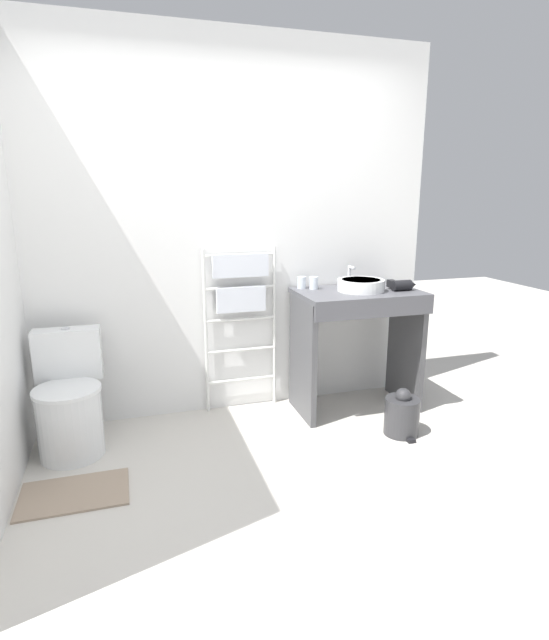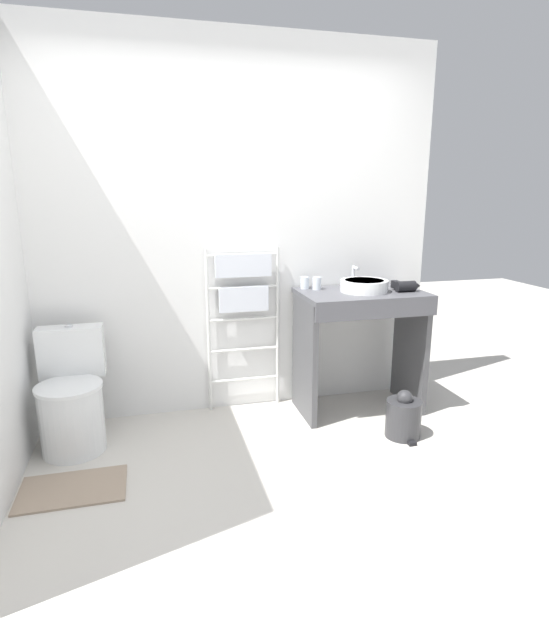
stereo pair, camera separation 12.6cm
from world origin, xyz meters
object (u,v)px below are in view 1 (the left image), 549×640
(hair_dryer, at_px, (402,285))
(cup_near_edge, at_px, (314,283))
(towel_radiator, at_px, (241,297))
(toilet, at_px, (70,405))
(sink_basin, at_px, (361,285))
(cup_near_wall, at_px, (302,283))
(trash_bin, at_px, (402,415))

(hair_dryer, bearing_deg, cup_near_edge, 159.26)
(towel_radiator, bearing_deg, toilet, -164.44)
(sink_basin, height_order, cup_near_wall, cup_near_wall)
(towel_radiator, xyz_separation_m, hair_dryer, (1.11, -0.31, 0.09))
(trash_bin, bearing_deg, towel_radiator, 141.85)
(cup_near_wall, distance_m, hair_dryer, 0.72)
(towel_radiator, height_order, hair_dryer, towel_radiator)
(toilet, distance_m, towel_radiator, 1.33)
(sink_basin, distance_m, cup_near_wall, 0.43)
(sink_basin, bearing_deg, cup_near_wall, 150.49)
(sink_basin, relative_size, hair_dryer, 1.79)
(towel_radiator, xyz_separation_m, sink_basin, (0.82, -0.25, 0.09))
(towel_radiator, height_order, cup_near_wall, towel_radiator)
(towel_radiator, bearing_deg, cup_near_edge, -9.88)
(hair_dryer, bearing_deg, toilet, -179.73)
(sink_basin, bearing_deg, trash_bin, -77.71)
(toilet, xyz_separation_m, hair_dryer, (2.28, 0.01, 0.63))
(sink_basin, xyz_separation_m, hair_dryer, (0.29, -0.07, -0.01))
(hair_dryer, distance_m, trash_bin, 0.92)
(toilet, relative_size, hair_dryer, 4.03)
(cup_near_edge, relative_size, hair_dryer, 0.48)
(cup_near_edge, height_order, trash_bin, cup_near_edge)
(cup_near_edge, bearing_deg, towel_radiator, 170.12)
(cup_near_wall, bearing_deg, trash_bin, -55.28)
(toilet, xyz_separation_m, cup_near_wall, (1.61, 0.29, 0.64))
(toilet, height_order, towel_radiator, towel_radiator)
(cup_near_wall, xyz_separation_m, hair_dryer, (0.66, -0.28, -0.01))
(cup_near_edge, xyz_separation_m, hair_dryer, (0.59, -0.22, -0.01))
(toilet, bearing_deg, trash_bin, -10.84)
(towel_radiator, bearing_deg, cup_near_wall, -4.92)
(cup_near_edge, bearing_deg, toilet, -172.11)
(towel_radiator, xyz_separation_m, trash_bin, (0.92, -0.72, -0.71))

